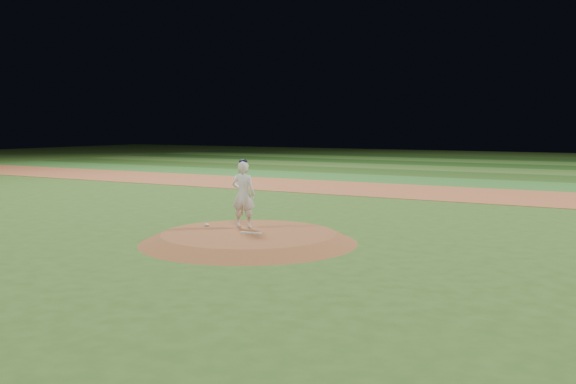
% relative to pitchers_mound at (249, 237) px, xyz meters
% --- Properties ---
extents(ground, '(120.00, 120.00, 0.00)m').
position_rel_pitchers_mound_xyz_m(ground, '(0.00, 0.00, -0.12)').
color(ground, '#325B1D').
rests_on(ground, ground).
extents(infield_dirt_band, '(70.00, 6.00, 0.02)m').
position_rel_pitchers_mound_xyz_m(infield_dirt_band, '(0.00, 14.00, -0.12)').
color(infield_dirt_band, '#A35832').
rests_on(infield_dirt_band, ground).
extents(outfield_stripe_0, '(70.00, 5.00, 0.02)m').
position_rel_pitchers_mound_xyz_m(outfield_stripe_0, '(0.00, 19.50, -0.12)').
color(outfield_stripe_0, '#2E6D27').
rests_on(outfield_stripe_0, ground).
extents(outfield_stripe_1, '(70.00, 5.00, 0.02)m').
position_rel_pitchers_mound_xyz_m(outfield_stripe_1, '(0.00, 24.50, -0.12)').
color(outfield_stripe_1, '#264B18').
rests_on(outfield_stripe_1, ground).
extents(outfield_stripe_2, '(70.00, 5.00, 0.02)m').
position_rel_pitchers_mound_xyz_m(outfield_stripe_2, '(0.00, 29.50, -0.12)').
color(outfield_stripe_2, '#3E6C27').
rests_on(outfield_stripe_2, ground).
extents(outfield_stripe_3, '(70.00, 5.00, 0.02)m').
position_rel_pitchers_mound_xyz_m(outfield_stripe_3, '(0.00, 34.50, -0.12)').
color(outfield_stripe_3, '#204C18').
rests_on(outfield_stripe_3, ground).
extents(outfield_stripe_4, '(70.00, 5.00, 0.02)m').
position_rel_pitchers_mound_xyz_m(outfield_stripe_4, '(0.00, 39.50, -0.12)').
color(outfield_stripe_4, '#42772B').
rests_on(outfield_stripe_4, ground).
extents(outfield_stripe_5, '(70.00, 5.00, 0.02)m').
position_rel_pitchers_mound_xyz_m(outfield_stripe_5, '(0.00, 44.50, -0.12)').
color(outfield_stripe_5, '#214F19').
rests_on(outfield_stripe_5, ground).
extents(pitchers_mound, '(5.50, 5.50, 0.25)m').
position_rel_pitchers_mound_xyz_m(pitchers_mound, '(0.00, 0.00, 0.00)').
color(pitchers_mound, brown).
rests_on(pitchers_mound, ground).
extents(pitching_rubber, '(0.56, 0.22, 0.03)m').
position_rel_pitchers_mound_xyz_m(pitching_rubber, '(0.11, -0.06, 0.14)').
color(pitching_rubber, silver).
rests_on(pitching_rubber, pitchers_mound).
extents(rosin_bag, '(0.13, 0.13, 0.07)m').
position_rel_pitchers_mound_xyz_m(rosin_bag, '(-1.54, 0.31, 0.16)').
color(rosin_bag, silver).
rests_on(rosin_bag, pitchers_mound).
extents(pitcher_on_mound, '(0.72, 0.55, 1.82)m').
position_rel_pitchers_mound_xyz_m(pitcher_on_mound, '(-0.56, 0.61, 1.02)').
color(pitcher_on_mound, white).
rests_on(pitcher_on_mound, pitchers_mound).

